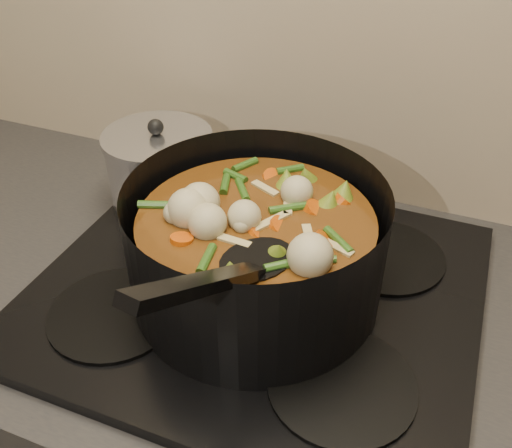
% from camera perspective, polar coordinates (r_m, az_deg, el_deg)
% --- Properties ---
extents(stovetop, '(0.62, 0.54, 0.03)m').
position_cam_1_polar(stovetop, '(0.84, 0.18, -6.49)').
color(stovetop, black).
rests_on(stovetop, counter).
extents(stockpot, '(0.44, 0.52, 0.25)m').
position_cam_1_polar(stockpot, '(0.77, 0.01, -2.50)').
color(stockpot, black).
rests_on(stockpot, stovetop).
extents(saucepan, '(0.18, 0.18, 0.15)m').
position_cam_1_polar(saucepan, '(1.00, -9.57, 5.69)').
color(saucepan, silver).
rests_on(saucepan, stovetop).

